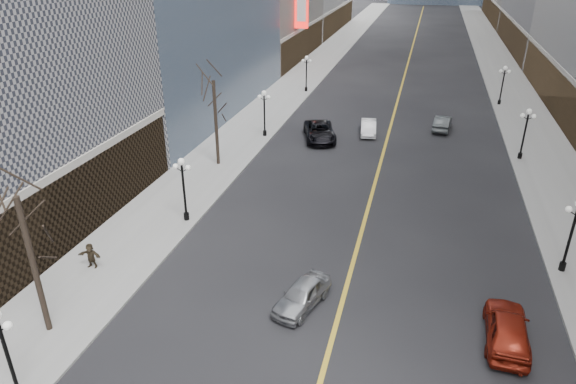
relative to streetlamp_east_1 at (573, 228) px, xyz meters
The scene contains 18 objects.
sidewalk_east 40.16m from the streetlamp_east_1, 86.85° to the left, with size 6.00×230.00×0.15m, color gray.
sidewalk_west 47.68m from the streetlamp_east_1, 122.82° to the left, with size 6.00×230.00×0.15m, color gray.
lane_line 51.45m from the streetlamp_east_1, 103.28° to the left, with size 0.25×200.00×0.02m, color gold.
streetlamp_east_1 is the anchor object (origin of this frame).
streetlamp_east_2 18.00m from the streetlamp_east_1, 90.00° to the left, with size 1.26×0.44×4.52m.
streetlamp_east_3 36.00m from the streetlamp_east_1, 90.00° to the left, with size 1.26×0.44×4.52m.
streetlamp_west_0 28.51m from the streetlamp_east_1, 145.86° to the right, with size 1.26×0.44×4.52m.
streetlamp_west_1 23.60m from the streetlamp_east_1, behind, with size 1.26×0.44×4.52m.
streetlamp_west_2 29.68m from the streetlamp_east_1, 142.67° to the left, with size 1.26×0.44×4.52m.
streetlamp_west_3 43.05m from the streetlamp_east_1, 123.25° to the left, with size 1.26×0.44×4.52m.
tree_west_near 28.20m from the streetlamp_east_1, 154.62° to the right, with size 3.60×3.60×7.92m.
tree_west_far 27.41m from the streetlamp_east_1, 158.43° to the left, with size 3.60×3.60×7.92m.
car_nb_near 15.58m from the streetlamp_east_1, 153.47° to the right, with size 1.65×4.11×1.40m, color gray.
car_nb_mid 25.67m from the streetlamp_east_1, 122.65° to the left, with size 1.47×4.23×1.39m, color silver.
car_nb_far 26.12m from the streetlamp_east_1, 134.32° to the left, with size 2.77×6.00×1.67m, color black.
car_sb_mid 8.28m from the streetlamp_east_1, 118.37° to the right, with size 1.94×4.82×1.64m, color maroon.
car_sb_far 25.82m from the streetlamp_east_1, 104.91° to the left, with size 1.54×4.41×1.45m, color #424749.
ped_west_far 27.34m from the streetlamp_east_1, 165.70° to the right, with size 1.43×0.41×1.54m, color #32291C.
Camera 1 is at (2.91, 1.92, 17.02)m, focal length 32.00 mm.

